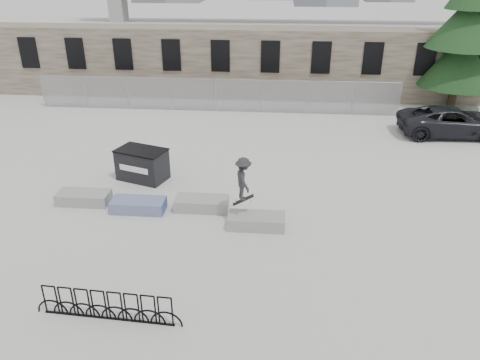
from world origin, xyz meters
name	(u,v)px	position (x,y,z in m)	size (l,w,h in m)	color
ground	(173,209)	(0.00, 0.00, 0.00)	(120.00, 120.00, 0.00)	beige
stone_wall	(223,62)	(0.00, 16.24, 2.26)	(36.00, 2.58, 4.50)	brown
chainlink_fence	(216,95)	(0.00, 12.50, 1.04)	(22.06, 0.06, 2.02)	gray
planter_far_left	(84,197)	(-3.55, 0.21, 0.25)	(2.00, 0.90, 0.45)	gray
planter_center_left	(138,205)	(-1.27, -0.20, 0.25)	(2.00, 0.90, 0.45)	navy
planter_center_right	(202,203)	(1.08, 0.13, 0.25)	(2.00, 0.90, 0.45)	gray
planter_offset	(257,221)	(3.23, -0.98, 0.25)	(2.00, 0.90, 0.45)	gray
dumpster	(142,164)	(-1.85, 2.55, 0.68)	(2.35, 1.85, 1.35)	black
bike_rack	(107,306)	(-0.42, -6.00, 0.44)	(4.04, 0.28, 0.90)	black
spruce_tree	(466,30)	(14.71, 14.54, 4.75)	(4.61, 4.61, 11.50)	#38281E
suv	(452,121)	(13.06, 9.31, 0.77)	(2.55, 5.53, 1.54)	black
skateboarder	(243,179)	(2.75, -0.91, 1.82)	(0.88, 1.14, 1.77)	#28282B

